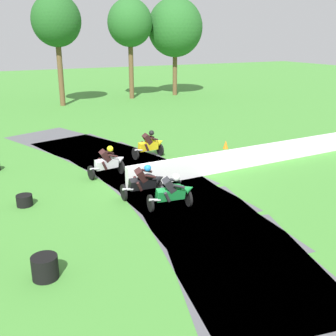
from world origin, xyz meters
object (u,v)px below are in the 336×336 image
tire_stack_near (45,267)px  tire_stack_mid_a (24,200)px  motorcycle_trailing_white (108,162)px  motorcycle_lead_green (173,192)px  motorcycle_chase_black (144,182)px  traffic_cone (226,145)px  motorcycle_fourth_yellow (150,145)px

tire_stack_near → tire_stack_mid_a: tire_stack_near is taller
motorcycle_trailing_white → motorcycle_lead_green: bearing=-78.4°
motorcycle_chase_black → traffic_cone: size_ratio=3.84×
motorcycle_fourth_yellow → tire_stack_near: motorcycle_fourth_yellow is taller
motorcycle_fourth_yellow → traffic_cone: motorcycle_fourth_yellow is taller
motorcycle_lead_green → tire_stack_near: (-4.75, -2.34, -0.34)m
motorcycle_lead_green → motorcycle_trailing_white: 4.36m
motorcycle_trailing_white → tire_stack_mid_a: motorcycle_trailing_white is taller
motorcycle_trailing_white → tire_stack_near: bearing=-120.4°
motorcycle_fourth_yellow → traffic_cone: bearing=-3.8°
motorcycle_fourth_yellow → tire_stack_mid_a: 7.31m
motorcycle_fourth_yellow → tire_stack_near: bearing=-128.1°
motorcycle_lead_green → motorcycle_fourth_yellow: 6.37m
motorcycle_fourth_yellow → traffic_cone: size_ratio=3.82×
motorcycle_chase_black → traffic_cone: (6.59, 4.40, -0.42)m
motorcycle_lead_green → tire_stack_near: size_ratio=2.59×
motorcycle_trailing_white → traffic_cone: (7.02, 1.54, -0.44)m
motorcycle_chase_black → tire_stack_mid_a: (-4.11, 1.21, -0.44)m
motorcycle_chase_black → motorcycle_lead_green: bearing=-72.3°
motorcycle_chase_black → tire_stack_near: motorcycle_chase_black is taller
tire_stack_mid_a → motorcycle_lead_green: bearing=-29.9°
motorcycle_trailing_white → motorcycle_fourth_yellow: 3.29m
motorcycle_lead_green → motorcycle_fourth_yellow: motorcycle_fourth_yellow is taller
motorcycle_chase_black → motorcycle_trailing_white: size_ratio=1.01×
motorcycle_chase_black → tire_stack_mid_a: bearing=163.5°
tire_stack_mid_a → traffic_cone: (10.70, 3.19, 0.02)m
motorcycle_lead_green → motorcycle_chase_black: size_ratio=1.01×
motorcycle_chase_black → motorcycle_fourth_yellow: bearing=63.8°
motorcycle_trailing_white → tire_stack_mid_a: bearing=-155.8°
motorcycle_trailing_white → motorcycle_chase_black: bearing=-81.4°
motorcycle_chase_black → tire_stack_mid_a: motorcycle_chase_black is taller
tire_stack_mid_a → traffic_cone: 11.17m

